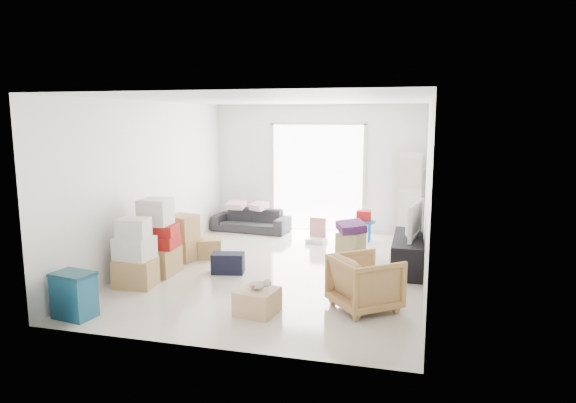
# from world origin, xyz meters

# --- Properties ---
(room_shell) EXTENTS (4.98, 6.48, 3.18)m
(room_shell) POSITION_xyz_m (0.00, 0.00, 1.35)
(room_shell) COLOR beige
(room_shell) RESTS_ON ground
(sliding_door) EXTENTS (2.10, 0.04, 2.33)m
(sliding_door) POSITION_xyz_m (0.00, 2.98, 1.24)
(sliding_door) COLOR white
(sliding_door) RESTS_ON room_shell
(ac_tower) EXTENTS (0.45, 0.30, 1.75)m
(ac_tower) POSITION_xyz_m (1.95, 2.65, 0.88)
(ac_tower) COLOR beige
(ac_tower) RESTS_ON room_shell
(tv_console) EXTENTS (0.47, 1.58, 0.53)m
(tv_console) POSITION_xyz_m (2.00, 0.51, 0.26)
(tv_console) COLOR black
(tv_console) RESTS_ON room_shell
(television) EXTENTS (0.73, 1.08, 0.13)m
(television) POSITION_xyz_m (2.00, 0.51, 0.59)
(television) COLOR black
(television) RESTS_ON tv_console
(sofa) EXTENTS (1.67, 0.61, 0.64)m
(sofa) POSITION_xyz_m (-1.35, 2.50, 0.32)
(sofa) COLOR #29292E
(sofa) RESTS_ON room_shell
(pillow_left) EXTENTS (0.44, 0.35, 0.13)m
(pillow_left) POSITION_xyz_m (-1.67, 2.46, 0.71)
(pillow_left) COLOR #D39AAC
(pillow_left) RESTS_ON sofa
(pillow_right) EXTENTS (0.44, 0.41, 0.12)m
(pillow_right) POSITION_xyz_m (-1.15, 2.45, 0.70)
(pillow_right) COLOR #D39AAC
(pillow_right) RESTS_ON sofa
(armchair) EXTENTS (1.02, 1.03, 0.77)m
(armchair) POSITION_xyz_m (1.52, -1.44, 0.39)
(armchair) COLOR #A16F47
(armchair) RESTS_ON room_shell
(storage_bins) EXTENTS (0.54, 0.42, 0.57)m
(storage_bins) POSITION_xyz_m (-1.90, -2.62, 0.29)
(storage_bins) COLOR navy
(storage_bins) RESTS_ON room_shell
(box_stack_a) EXTENTS (0.59, 0.51, 1.01)m
(box_stack_a) POSITION_xyz_m (-1.80, -1.39, 0.45)
(box_stack_a) COLOR #A77B4B
(box_stack_a) RESTS_ON room_shell
(box_stack_b) EXTENTS (0.66, 0.59, 1.19)m
(box_stack_b) POSITION_xyz_m (-1.80, -0.75, 0.52)
(box_stack_b) COLOR #A77B4B
(box_stack_b) RESTS_ON room_shell
(box_stack_c) EXTENTS (0.61, 0.55, 0.78)m
(box_stack_c) POSITION_xyz_m (-1.77, 0.07, 0.38)
(box_stack_c) COLOR #A77B4B
(box_stack_c) RESTS_ON room_shell
(loose_box) EXTENTS (0.53, 0.53, 0.33)m
(loose_box) POSITION_xyz_m (-1.39, 0.33, 0.17)
(loose_box) COLOR #A77B4B
(loose_box) RESTS_ON room_shell
(duffel_bag) EXTENTS (0.55, 0.39, 0.32)m
(duffel_bag) POSITION_xyz_m (-0.74, -0.44, 0.16)
(duffel_bag) COLOR black
(duffel_bag) RESTS_ON room_shell
(ottoman) EXTENTS (0.53, 0.53, 0.41)m
(ottoman) POSITION_xyz_m (0.99, 1.11, 0.20)
(ottoman) COLOR #9A8759
(ottoman) RESTS_ON room_shell
(blanket) EXTENTS (0.60, 0.60, 0.14)m
(blanket) POSITION_xyz_m (0.99, 1.11, 0.48)
(blanket) COLOR #3A1A41
(blanket) RESTS_ON ottoman
(kids_table) EXTENTS (0.47, 0.47, 0.61)m
(kids_table) POSITION_xyz_m (1.09, 2.25, 0.43)
(kids_table) COLOR blue
(kids_table) RESTS_ON room_shell
(toy_walker) EXTENTS (0.40, 0.36, 0.48)m
(toy_walker) POSITION_xyz_m (0.22, 1.88, 0.13)
(toy_walker) COLOR silver
(toy_walker) RESTS_ON room_shell
(wood_crate) EXTENTS (0.55, 0.55, 0.31)m
(wood_crate) POSITION_xyz_m (0.23, -1.94, 0.16)
(wood_crate) COLOR tan
(wood_crate) RESTS_ON room_shell
(plush_bunny) EXTENTS (0.28, 0.17, 0.14)m
(plush_bunny) POSITION_xyz_m (0.26, -1.94, 0.38)
(plush_bunny) COLOR #B2ADA8
(plush_bunny) RESTS_ON wood_crate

